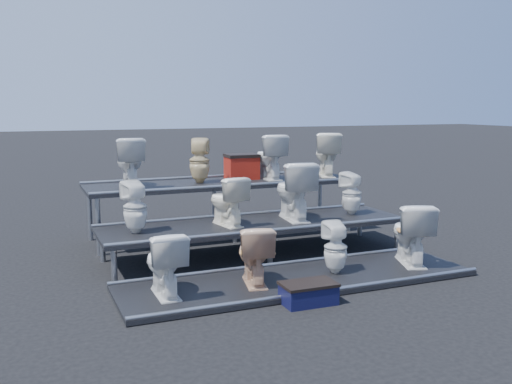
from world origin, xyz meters
name	(u,v)px	position (x,y,z in m)	size (l,w,h in m)	color
ground	(256,255)	(0.00, 0.00, 0.00)	(80.00, 80.00, 0.00)	black
tier_front	(299,280)	(0.00, -1.30, 0.03)	(4.20, 1.20, 0.06)	black
tier_mid	(256,239)	(0.00, 0.00, 0.23)	(4.20, 1.20, 0.46)	black
tier_back	(224,209)	(0.00, 1.30, 0.43)	(4.20, 1.20, 0.86)	black
toilet_0	(164,263)	(-1.58, -1.30, 0.41)	(0.39, 0.68, 0.69)	silver
toilet_1	(254,254)	(-0.56, -1.30, 0.40)	(0.38, 0.66, 0.67)	tan
toilet_2	(336,247)	(0.48, -1.30, 0.37)	(0.28, 0.29, 0.62)	silver
toilet_3	(411,233)	(1.57, -1.30, 0.45)	(0.44, 0.77, 0.78)	silver
toilet_4	(135,207)	(-1.63, 0.00, 0.79)	(0.29, 0.30, 0.65)	silver
toilet_5	(227,201)	(-0.41, 0.00, 0.79)	(0.37, 0.64, 0.66)	white
toilet_6	(294,190)	(0.57, 0.00, 0.87)	(0.46, 0.80, 0.82)	silver
toilet_7	(352,193)	(1.51, 0.00, 0.77)	(0.28, 0.29, 0.62)	silver
toilet_8	(130,162)	(-1.44, 1.30, 1.22)	(0.40, 0.71, 0.72)	silver
toilet_9	(200,161)	(-0.39, 1.30, 1.20)	(0.31, 0.31, 0.68)	beige
toilet_10	(270,157)	(0.78, 1.30, 1.22)	(0.40, 0.71, 0.72)	silver
toilet_11	(327,154)	(1.83, 1.30, 1.23)	(0.41, 0.72, 0.73)	white
red_crate	(242,168)	(0.38, 1.49, 1.04)	(0.49, 0.39, 0.35)	maroon
step_stool	(308,294)	(-0.23, -1.98, 0.10)	(0.55, 0.33, 0.20)	black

